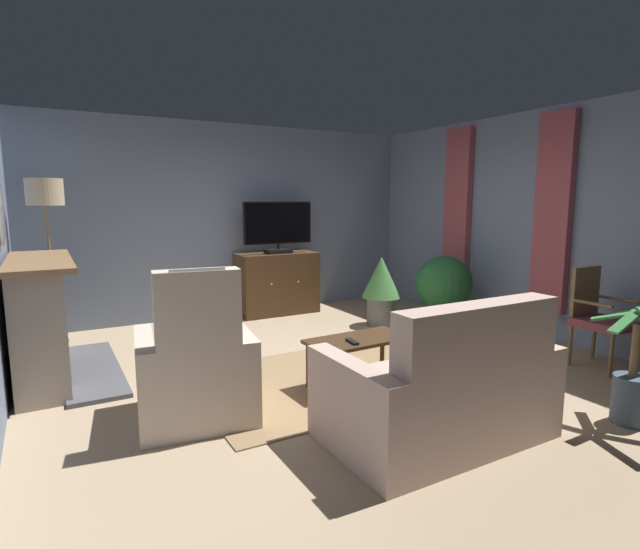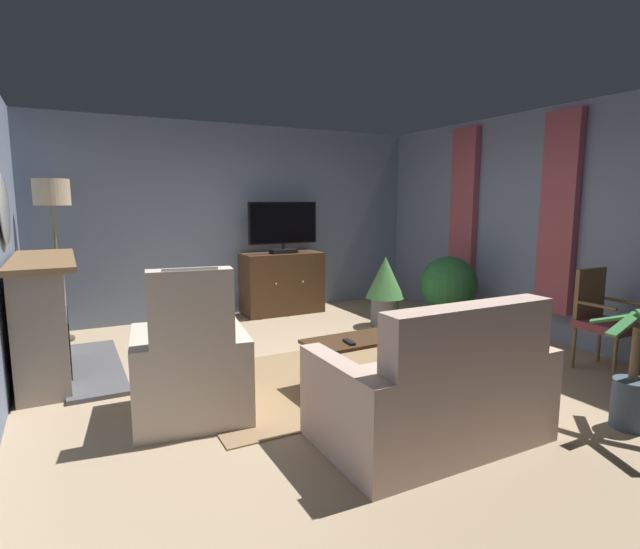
% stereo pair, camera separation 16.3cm
% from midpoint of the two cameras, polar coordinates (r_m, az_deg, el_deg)
% --- Properties ---
extents(ground_plane, '(6.13, 6.12, 0.04)m').
position_cam_midpoint_polar(ground_plane, '(4.97, 0.69, -10.97)').
color(ground_plane, tan).
extents(wall_back, '(6.13, 0.10, 2.71)m').
position_cam_midpoint_polar(wall_back, '(7.25, -10.56, 6.17)').
color(wall_back, slate).
rests_on(wall_back, ground_plane).
extents(wall_right_with_window, '(0.10, 6.12, 2.71)m').
position_cam_midpoint_polar(wall_right_with_window, '(6.57, 22.55, 5.43)').
color(wall_right_with_window, slate).
rests_on(wall_right_with_window, ground_plane).
extents(curtain_panel_near, '(0.10, 0.44, 2.28)m').
position_cam_midpoint_polar(curtain_panel_near, '(6.25, 24.74, 6.41)').
color(curtain_panel_near, '#A34C56').
extents(curtain_panel_far, '(0.10, 0.44, 2.28)m').
position_cam_midpoint_polar(curtain_panel_far, '(7.23, 15.03, 7.09)').
color(curtain_panel_far, '#A34C56').
extents(rug_central, '(2.74, 1.74, 0.01)m').
position_cam_midpoint_polar(rug_central, '(4.74, 1.62, -11.61)').
color(rug_central, '#8E704C').
rests_on(rug_central, ground_plane).
extents(fireplace, '(0.87, 1.75, 1.12)m').
position_cam_midpoint_polar(fireplace, '(5.23, -30.27, -4.86)').
color(fireplace, '#4C4C51').
rests_on(fireplace, ground_plane).
extents(wall_mirror_oval, '(0.06, 0.71, 0.63)m').
position_cam_midpoint_polar(wall_mirror_oval, '(5.12, -33.94, 6.30)').
color(wall_mirror_oval, '#B2B7BF').
extents(tv_cabinet, '(1.16, 0.53, 0.89)m').
position_cam_midpoint_polar(tv_cabinet, '(7.21, -5.63, -1.20)').
color(tv_cabinet, '#352315').
rests_on(tv_cabinet, ground_plane).
extents(television, '(1.03, 0.20, 0.74)m').
position_cam_midpoint_polar(television, '(7.07, -5.55, 5.61)').
color(television, black).
rests_on(television, tv_cabinet).
extents(coffee_table, '(0.95, 0.49, 0.43)m').
position_cam_midpoint_polar(coffee_table, '(4.42, 3.42, -8.11)').
color(coffee_table, '#422B19').
rests_on(coffee_table, ground_plane).
extents(tv_remote, '(0.07, 0.17, 0.02)m').
position_cam_midpoint_polar(tv_remote, '(4.26, 2.66, -7.79)').
color(tv_remote, black).
rests_on(tv_remote, coffee_table).
extents(sofa_floral, '(1.53, 0.93, 1.02)m').
position_cam_midpoint_polar(sofa_floral, '(3.55, 12.71, -13.30)').
color(sofa_floral, '#BC9E8E').
rests_on(sofa_floral, ground_plane).
extents(armchair_angled_to_table, '(0.95, 0.96, 1.20)m').
position_cam_midpoint_polar(armchair_angled_to_table, '(3.90, -15.43, -10.91)').
color(armchair_angled_to_table, '#C6B29E').
rests_on(armchair_angled_to_table, ground_plane).
extents(side_chair_beside_plant, '(0.46, 0.47, 0.98)m').
position_cam_midpoint_polar(side_chair_beside_plant, '(5.55, 28.84, -4.17)').
color(side_chair_beside_plant, brown).
rests_on(side_chair_beside_plant, ground_plane).
extents(potted_plant_small_fern_corner, '(0.73, 0.73, 0.93)m').
position_cam_midpoint_polar(potted_plant_small_fern_corner, '(6.60, 13.49, -1.33)').
color(potted_plant_small_fern_corner, beige).
rests_on(potted_plant_small_fern_corner, ground_plane).
extents(potted_plant_on_hearth_side, '(0.51, 0.51, 0.92)m').
position_cam_midpoint_polar(potted_plant_on_hearth_side, '(6.50, 6.40, -1.34)').
color(potted_plant_on_hearth_side, slate).
rests_on(potted_plant_on_hearth_side, ground_plane).
extents(potted_plant_leafy_by_curtain, '(0.63, 0.76, 0.89)m').
position_cam_midpoint_polar(potted_plant_leafy_by_curtain, '(4.33, 31.57, -11.15)').
color(potted_plant_leafy_by_curtain, '#3D4C5B').
rests_on(potted_plant_leafy_by_curtain, ground_plane).
extents(cat, '(0.58, 0.40, 0.20)m').
position_cam_midpoint_polar(cat, '(5.44, -15.52, -8.28)').
color(cat, gray).
rests_on(cat, ground_plane).
extents(floor_lamp, '(0.39, 0.39, 1.89)m').
position_cam_midpoint_polar(floor_lamp, '(6.35, -29.91, 7.24)').
color(floor_lamp, '#4C4233').
rests_on(floor_lamp, ground_plane).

